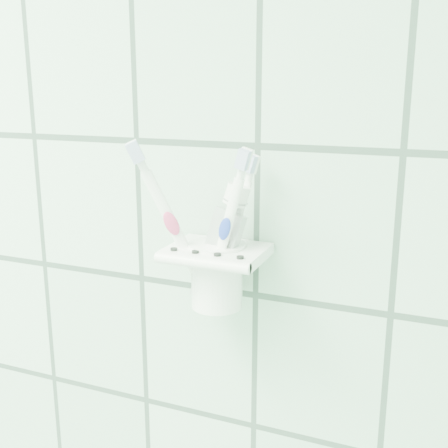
% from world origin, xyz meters
% --- Properties ---
extents(holder_bracket, '(0.12, 0.10, 0.04)m').
position_xyz_m(holder_bracket, '(0.64, 1.15, 1.32)').
color(holder_bracket, white).
rests_on(holder_bracket, wall_back).
extents(cup, '(0.07, 0.07, 0.08)m').
position_xyz_m(cup, '(0.64, 1.16, 1.29)').
color(cup, white).
rests_on(cup, holder_bracket).
extents(toothbrush_pink, '(0.08, 0.05, 0.21)m').
position_xyz_m(toothbrush_pink, '(0.63, 1.15, 1.36)').
color(toothbrush_pink, white).
rests_on(toothbrush_pink, cup).
extents(toothbrush_blue, '(0.05, 0.02, 0.19)m').
position_xyz_m(toothbrush_blue, '(0.63, 1.17, 1.35)').
color(toothbrush_blue, white).
rests_on(toothbrush_blue, cup).
extents(toothbrush_orange, '(0.06, 0.02, 0.20)m').
position_xyz_m(toothbrush_orange, '(0.63, 1.14, 1.36)').
color(toothbrush_orange, white).
rests_on(toothbrush_orange, cup).
extents(toothpaste_tube, '(0.07, 0.04, 0.16)m').
position_xyz_m(toothpaste_tube, '(0.63, 1.15, 1.34)').
color(toothpaste_tube, silver).
rests_on(toothpaste_tube, cup).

